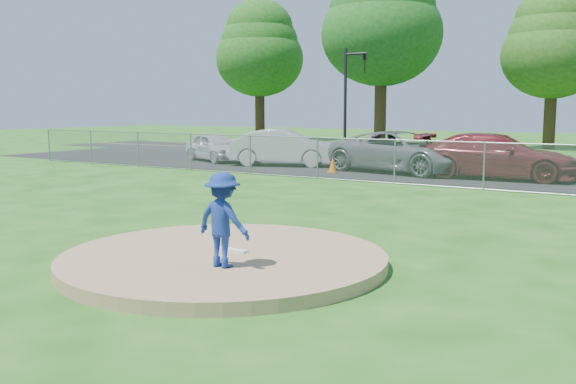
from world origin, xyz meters
name	(u,v)px	position (x,y,z in m)	size (l,w,h in m)	color
ground	(431,195)	(0.00, 10.00, 0.00)	(120.00, 120.00, 0.00)	#194F11
pitchers_mound	(224,259)	(0.00, 0.00, 0.10)	(5.40, 5.40, 0.20)	#987A53
pitching_rubber	(231,250)	(0.00, 0.20, 0.22)	(0.60, 0.15, 0.04)	white
chain_link_fence	(453,165)	(0.00, 12.00, 0.75)	(40.00, 0.06, 1.50)	gray
parking_lot	(489,175)	(0.00, 16.50, 0.01)	(50.00, 8.00, 0.01)	black
street	(531,161)	(0.00, 24.00, 0.00)	(60.00, 7.00, 0.01)	black
tree_far_left	(259,48)	(-22.00, 33.00, 7.06)	(6.72, 6.72, 10.74)	#321F12
tree_left	(382,19)	(-11.00, 31.00, 8.24)	(7.84, 7.84, 12.53)	#352413
tree_center	(554,43)	(-1.00, 34.00, 6.47)	(6.16, 6.16, 9.84)	#362513
traffic_signal_left	(349,92)	(-8.76, 22.00, 3.36)	(1.28, 0.20, 5.60)	black
pitcher	(223,220)	(0.54, -0.71, 0.92)	(0.93, 0.54, 1.44)	navy
traffic_cone	(333,165)	(-5.60, 14.30, 0.32)	(0.32, 0.32, 0.61)	orange
parked_car_silver	(215,147)	(-12.89, 15.97, 0.69)	(1.60, 3.98, 1.36)	silver
parked_car_white	(284,148)	(-8.80, 15.72, 0.81)	(1.70, 4.87, 1.61)	silver
parked_car_gray	(402,152)	(-3.24, 15.70, 0.83)	(2.72, 5.90, 1.64)	slate
parked_car_darkred	(496,156)	(0.50, 15.45, 0.83)	(2.30, 5.65, 1.64)	maroon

